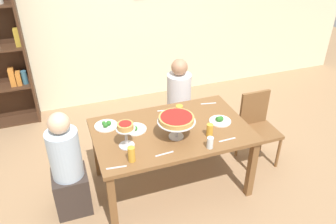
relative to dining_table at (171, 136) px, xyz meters
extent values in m
plane|color=#9E7A56|center=(0.00, 0.00, -0.65)|extent=(12.00, 12.00, 0.00)
cube|color=beige|center=(0.00, 2.20, 0.75)|extent=(8.00, 0.12, 2.80)
cube|color=brown|center=(0.00, 0.00, 0.07)|extent=(1.59, 0.99, 0.04)
cube|color=brown|center=(-0.73, -0.44, -0.30)|extent=(0.07, 0.07, 0.70)
cube|color=brown|center=(0.73, -0.44, -0.30)|extent=(0.07, 0.07, 0.70)
cube|color=brown|center=(-0.73, 0.44, -0.30)|extent=(0.07, 0.07, 0.70)
cube|color=brown|center=(0.73, 0.44, -0.30)|extent=(0.07, 0.07, 0.70)
cube|color=#422819|center=(-1.36, 1.98, 0.45)|extent=(0.03, 0.30, 2.20)
cube|color=#422819|center=(-1.89, 1.98, -0.64)|extent=(1.04, 0.28, 0.02)
cube|color=orange|center=(-1.59, 1.98, 0.05)|extent=(0.07, 0.13, 0.25)
cube|color=orange|center=(-1.51, 1.98, 0.01)|extent=(0.06, 0.13, 0.18)
cylinder|color=#3D7084|center=(-1.44, 1.98, 0.01)|extent=(0.08, 0.08, 0.19)
cube|color=#B7932D|center=(-1.41, 1.98, 0.59)|extent=(0.07, 0.13, 0.23)
cube|color=#382D28|center=(0.39, 0.78, -0.43)|extent=(0.34, 0.34, 0.45)
cylinder|color=silver|center=(0.39, 0.78, 0.05)|extent=(0.30, 0.30, 0.50)
sphere|color=#A87A5B|center=(0.39, 0.78, 0.40)|extent=(0.20, 0.20, 0.20)
cube|color=#382D28|center=(-1.07, 0.00, -0.43)|extent=(0.34, 0.34, 0.45)
cylinder|color=silver|center=(-1.07, 0.00, 0.05)|extent=(0.30, 0.30, 0.50)
sphere|color=beige|center=(-1.07, 0.00, 0.40)|extent=(0.20, 0.20, 0.20)
cube|color=brown|center=(1.12, 0.03, -0.22)|extent=(0.40, 0.40, 0.04)
cube|color=brown|center=(1.12, 0.21, 0.01)|extent=(0.36, 0.04, 0.42)
cylinder|color=brown|center=(1.29, -0.15, -0.45)|extent=(0.04, 0.04, 0.41)
cylinder|color=brown|center=(0.94, -0.15, -0.45)|extent=(0.04, 0.04, 0.41)
cylinder|color=brown|center=(1.29, 0.20, -0.45)|extent=(0.04, 0.04, 0.41)
cylinder|color=brown|center=(0.94, 0.20, -0.45)|extent=(0.04, 0.04, 0.41)
cylinder|color=silver|center=(0.00, -0.14, 0.09)|extent=(0.15, 0.15, 0.01)
cylinder|color=silver|center=(0.00, -0.14, 0.18)|extent=(0.03, 0.03, 0.17)
cylinder|color=silver|center=(0.00, -0.14, 0.27)|extent=(0.37, 0.37, 0.01)
cylinder|color=tan|center=(0.00, -0.14, 0.30)|extent=(0.34, 0.34, 0.05)
cylinder|color=maroon|center=(0.00, -0.14, 0.32)|extent=(0.31, 0.31, 0.00)
cylinder|color=silver|center=(-0.50, -0.12, 0.09)|extent=(0.15, 0.15, 0.01)
cylinder|color=silver|center=(-0.50, -0.12, 0.19)|extent=(0.03, 0.03, 0.18)
cylinder|color=silver|center=(-0.50, -0.12, 0.28)|extent=(0.18, 0.18, 0.01)
cylinder|color=tan|center=(-0.50, -0.12, 0.31)|extent=(0.15, 0.15, 0.05)
cylinder|color=maroon|center=(-0.50, -0.12, 0.34)|extent=(0.12, 0.12, 0.00)
cylinder|color=white|center=(0.54, -0.04, 0.09)|extent=(0.23, 0.23, 0.01)
sphere|color=#2D7028|center=(0.51, -0.05, 0.13)|extent=(0.06, 0.06, 0.06)
sphere|color=#2D7028|center=(0.54, -0.05, 0.13)|extent=(0.06, 0.06, 0.06)
sphere|color=#2D7028|center=(0.54, -0.04, 0.12)|extent=(0.05, 0.05, 0.05)
sphere|color=#2D7028|center=(0.51, -0.02, 0.12)|extent=(0.04, 0.04, 0.04)
cylinder|color=white|center=(-0.35, 0.12, 0.09)|extent=(0.23, 0.23, 0.01)
sphere|color=#2D7028|center=(-0.35, 0.09, 0.12)|extent=(0.05, 0.05, 0.05)
sphere|color=#2D7028|center=(-0.36, 0.11, 0.12)|extent=(0.04, 0.04, 0.04)
sphere|color=#2D7028|center=(-0.37, 0.09, 0.13)|extent=(0.06, 0.06, 0.06)
cylinder|color=white|center=(-0.62, 0.28, 0.09)|extent=(0.24, 0.24, 0.01)
sphere|color=#2D7028|center=(-0.59, 0.27, 0.13)|extent=(0.05, 0.05, 0.05)
sphere|color=#2D7028|center=(-0.63, 0.24, 0.13)|extent=(0.05, 0.05, 0.05)
sphere|color=#2D7028|center=(-0.64, 0.30, 0.12)|extent=(0.04, 0.04, 0.04)
cylinder|color=gold|center=(0.32, -0.23, 0.15)|extent=(0.07, 0.07, 0.13)
cylinder|color=gold|center=(0.14, 0.15, 0.17)|extent=(0.08, 0.08, 0.17)
cylinder|color=gold|center=(-0.51, -0.35, 0.16)|extent=(0.07, 0.07, 0.15)
cylinder|color=white|center=(0.24, -0.41, 0.14)|extent=(0.06, 0.06, 0.11)
cube|color=silver|center=(0.07, 0.37, 0.09)|extent=(0.18, 0.04, 0.00)
cube|color=silver|center=(-0.20, -0.36, 0.09)|extent=(0.18, 0.03, 0.00)
cube|color=silver|center=(0.45, -0.36, 0.09)|extent=(0.18, 0.02, 0.00)
cube|color=silver|center=(0.59, 0.35, 0.09)|extent=(0.18, 0.05, 0.00)
cube|color=silver|center=(-0.66, -0.40, 0.09)|extent=(0.18, 0.04, 0.00)
camera|label=1|loc=(-1.00, -2.70, 2.05)|focal=36.37mm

